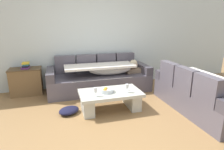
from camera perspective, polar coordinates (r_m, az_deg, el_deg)
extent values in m
plane|color=olive|center=(3.42, 0.60, -13.85)|extent=(14.00, 14.00, 0.00)
cube|color=silver|center=(5.08, -6.56, 11.80)|extent=(9.00, 0.10, 2.70)
cube|color=#57515D|center=(4.78, -3.79, -2.32)|extent=(2.51, 0.92, 0.42)
cube|color=#57515D|center=(4.94, -14.04, 3.11)|extent=(0.51, 0.16, 0.46)
cube|color=#57515D|center=(4.98, -7.86, 3.55)|extent=(0.51, 0.16, 0.46)
cube|color=#57515D|center=(5.09, -1.85, 3.93)|extent=(0.51, 0.16, 0.46)
cube|color=#57515D|center=(5.24, 3.86, 4.26)|extent=(0.51, 0.16, 0.46)
cube|color=#45414A|center=(4.60, -18.17, 0.21)|extent=(0.18, 0.92, 0.20)
cube|color=#45414A|center=(5.06, 9.13, 2.19)|extent=(0.18, 0.92, 0.20)
cube|color=gray|center=(4.96, 6.33, 1.46)|extent=(0.36, 0.28, 0.11)
sphere|color=beige|center=(4.89, 6.56, 3.17)|extent=(0.21, 0.21, 0.21)
sphere|color=#CCB793|center=(4.88, 6.57, 3.52)|extent=(0.20, 0.20, 0.20)
ellipsoid|color=silver|center=(4.70, -0.46, 1.84)|extent=(1.10, 0.44, 0.28)
cube|color=silver|center=(4.59, -3.70, 2.77)|extent=(1.70, 0.60, 0.05)
cube|color=silver|center=(4.37, -2.53, -3.77)|extent=(1.44, 0.04, 0.38)
cube|color=#57515D|center=(4.12, 25.10, -6.84)|extent=(0.92, 1.97, 0.42)
cube|color=#57515D|center=(3.36, 26.98, -4.01)|extent=(0.16, 0.50, 0.46)
cube|color=#57515D|center=(3.74, 21.47, -1.47)|extent=(0.16, 0.50, 0.46)
cube|color=#57515D|center=(4.16, 17.04, 0.59)|extent=(0.16, 0.50, 0.46)
cube|color=#45414A|center=(4.69, 18.45, 0.48)|extent=(0.92, 0.18, 0.20)
ellipsoid|color=silver|center=(4.04, 26.25, -2.15)|extent=(0.44, 1.05, 0.28)
cube|color=silver|center=(4.03, 26.58, -0.74)|extent=(0.60, 1.48, 0.05)
cube|color=silver|center=(4.41, 29.47, -5.70)|extent=(0.04, 1.26, 0.38)
cube|color=beige|center=(3.69, -0.52, -5.50)|extent=(1.20, 0.68, 0.06)
cube|color=beige|center=(3.68, -7.52, -8.95)|extent=(0.20, 0.54, 0.32)
cube|color=beige|center=(3.90, 6.05, -7.39)|extent=(0.20, 0.54, 0.32)
cylinder|color=silver|center=(3.65, -1.71, -4.66)|extent=(0.28, 0.28, 0.07)
sphere|color=gold|center=(3.66, -1.90, -4.22)|extent=(0.08, 0.08, 0.08)
sphere|color=orange|center=(3.57, -2.15, -4.71)|extent=(0.08, 0.08, 0.08)
cylinder|color=silver|center=(3.47, -5.01, -6.39)|extent=(0.06, 0.06, 0.01)
cylinder|color=silver|center=(3.46, -5.03, -5.77)|extent=(0.01, 0.01, 0.07)
cylinder|color=silver|center=(3.43, -5.06, -4.52)|extent=(0.07, 0.07, 0.08)
cylinder|color=silver|center=(3.66, 4.52, -5.20)|extent=(0.06, 0.06, 0.01)
cylinder|color=silver|center=(3.64, 4.53, -4.61)|extent=(0.01, 0.01, 0.07)
cylinder|color=silver|center=(3.62, 4.56, -3.42)|extent=(0.07, 0.07, 0.08)
cube|color=white|center=(3.82, 3.91, -4.25)|extent=(0.33, 0.28, 0.01)
cube|color=brown|center=(4.95, -24.55, -1.90)|extent=(0.70, 0.42, 0.62)
cube|color=brown|center=(4.87, -24.97, 1.70)|extent=(0.72, 0.44, 0.02)
cube|color=#72337F|center=(4.86, -24.78, 2.04)|extent=(0.18, 0.23, 0.04)
cube|color=black|center=(4.85, -24.72, 2.44)|extent=(0.15, 0.19, 0.04)
cube|color=#2D569E|center=(4.85, -24.72, 2.79)|extent=(0.14, 0.20, 0.02)
cube|color=#338C59|center=(4.85, -24.68, 3.05)|extent=(0.18, 0.22, 0.02)
cube|color=gold|center=(4.84, -24.78, 3.32)|extent=(0.15, 0.21, 0.03)
ellipsoid|color=#191933|center=(3.74, -12.95, -10.46)|extent=(0.51, 0.48, 0.12)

